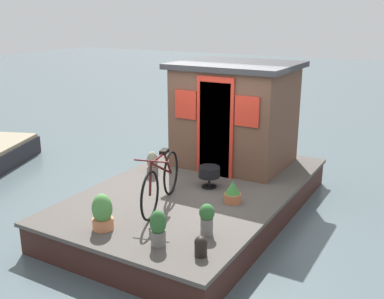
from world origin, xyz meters
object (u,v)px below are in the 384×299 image
Objects in this scene: potted_plant_thyme at (207,218)px; charcoal_grill at (209,173)px; houseboat_cabin at (235,114)px; bicycle at (161,181)px; potted_plant_rosemary at (233,192)px; potted_plant_basil at (152,164)px; potted_plant_ivy at (158,228)px; potted_plant_geranium at (102,213)px; mooring_bollard at (201,246)px.

charcoal_grill is at bearing 26.95° from potted_plant_thyme.
houseboat_cabin is 1.33× the size of bicycle.
potted_plant_rosemary is 0.97× the size of charcoal_grill.
houseboat_cabin reaches higher than potted_plant_rosemary.
potted_plant_rosemary is 0.80× the size of potted_plant_basil.
potted_plant_thyme is 1.19× the size of charcoal_grill.
potted_plant_geranium is at bearing 90.05° from potted_plant_ivy.
charcoal_grill is at bearing -14.63° from bicycle.
charcoal_grill is 1.41× the size of mooring_bollard.
potted_plant_geranium is 1.40× the size of charcoal_grill.
mooring_bollard is (-3.49, -1.19, -0.86)m from houseboat_cabin.
houseboat_cabin reaches higher than potted_plant_ivy.
houseboat_cabin is 3.62m from potted_plant_geranium.
bicycle is 1.26m from potted_plant_ivy.
potted_plant_thyme reaches higher than mooring_bollard.
potted_plant_thyme is (-0.49, -1.05, -0.16)m from bicycle.
houseboat_cabin reaches higher than potted_plant_basil.
potted_plant_thyme is at bearing -161.67° from houseboat_cabin.
bicycle is 3.47× the size of potted_plant_ivy.
potted_plant_rosemary is at bearing 12.25° from mooring_bollard.
potted_plant_geranium is 1.52m from mooring_bollard.
houseboat_cabin is at bearing 9.47° from potted_plant_ivy.
potted_plant_geranium is at bearing 165.98° from charcoal_grill.
bicycle reaches higher than mooring_bollard.
potted_plant_geranium is at bearing -162.68° from potted_plant_basil.
potted_plant_rosemary is (1.13, 0.16, -0.07)m from potted_plant_thyme.
potted_plant_ivy is 0.69m from potted_plant_thyme.
potted_plant_rosemary is at bearing -103.57° from potted_plant_basil.
bicycle reaches higher than potted_plant_geranium.
potted_plant_geranium reaches higher than charcoal_grill.
potted_plant_thyme reaches higher than charcoal_grill.
houseboat_cabin is 4.32× the size of potted_plant_geranium.
mooring_bollard is (-0.53, -0.21, -0.10)m from potted_plant_thyme.
potted_plant_ivy is at bearing -148.01° from bicycle.
houseboat_cabin is at bearing -35.76° from potted_plant_basil.
bicycle is 3.25× the size of potted_plant_geranium.
potted_plant_geranium is 1.18× the size of potted_plant_thyme.
potted_plant_ivy is 1.85× the size of mooring_bollard.
houseboat_cabin is 6.05× the size of charcoal_grill.
potted_plant_basil is 1.70× the size of mooring_bollard.
potted_plant_basil is (2.15, 1.58, -0.04)m from potted_plant_ivy.
potted_plant_geranium is at bearing 174.73° from houseboat_cabin.
potted_plant_basil is at bearing 17.32° from potted_plant_geranium.
potted_plant_basil reaches higher than charcoal_grill.
bicycle reaches higher than potted_plant_thyme.
potted_plant_geranium is at bearing 91.45° from mooring_bollard.
potted_plant_basil is (2.15, 0.67, -0.03)m from potted_plant_geranium.
charcoal_grill reaches higher than potted_plant_rosemary.
potted_plant_basil is 1.20m from charcoal_grill.
charcoal_grill reaches higher than mooring_bollard.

